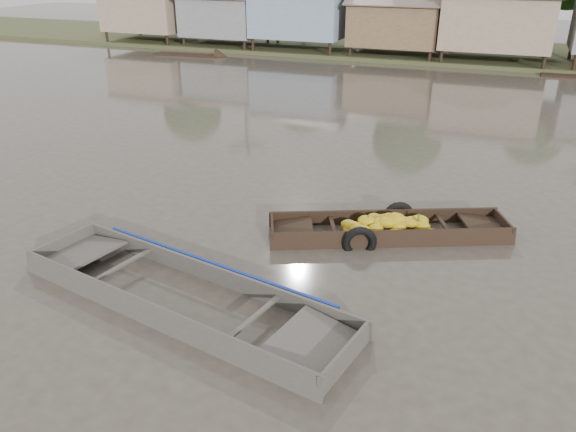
% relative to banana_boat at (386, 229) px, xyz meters
% --- Properties ---
extents(ground, '(120.00, 120.00, 0.00)m').
position_rel_banana_boat_xyz_m(ground, '(-1.34, -2.94, -0.17)').
color(ground, '#474036').
rests_on(ground, ground).
extents(riverbank, '(120.00, 12.47, 10.22)m').
position_rel_banana_boat_xyz_m(riverbank, '(1.69, 28.92, 2.91)').
color(riverbank, '#384723').
rests_on(riverbank, ground).
extents(banana_boat, '(5.99, 3.69, 0.86)m').
position_rel_banana_boat_xyz_m(banana_boat, '(0.00, 0.00, 0.00)').
color(banana_boat, black).
rests_on(banana_boat, ground).
extents(viewer_boat, '(7.75, 3.43, 0.60)m').
position_rel_banana_boat_xyz_m(viewer_boat, '(-3.14, -4.42, -0.11)').
color(viewer_boat, '#413C37').
rests_on(viewer_boat, ground).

